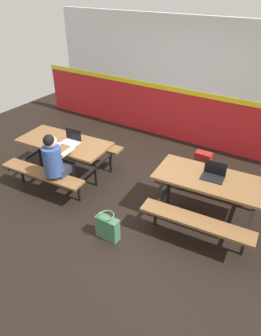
{
  "coord_description": "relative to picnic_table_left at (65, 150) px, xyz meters",
  "views": [
    {
      "loc": [
        2.27,
        -3.53,
        3.22
      ],
      "look_at": [
        0.0,
        0.04,
        0.55
      ],
      "focal_mm": 32.79,
      "sensor_mm": 36.0,
      "label": 1
    }
  ],
  "objects": [
    {
      "name": "ground_plane",
      "position": [
        1.31,
        0.1,
        -0.58
      ],
      "size": [
        10.0,
        10.0,
        0.02
      ],
      "primitive_type": "cube",
      "color": "black"
    },
    {
      "name": "accent_backdrop",
      "position": [
        1.31,
        2.56,
        0.67
      ],
      "size": [
        8.0,
        0.14,
        2.6
      ],
      "color": "red",
      "rests_on": "ground"
    },
    {
      "name": "picnic_table_left",
      "position": [
        0.0,
        0.0,
        0.0
      ],
      "size": [
        1.69,
        1.67,
        0.74
      ],
      "color": "brown",
      "rests_on": "ground"
    },
    {
      "name": "picnic_table_right",
      "position": [
        2.61,
        0.28,
        0.0
      ],
      "size": [
        1.69,
        1.67,
        0.74
      ],
      "color": "brown",
      "rests_on": "ground"
    },
    {
      "name": "student_nearer",
      "position": [
        0.33,
        -0.53,
        0.14
      ],
      "size": [
        0.38,
        0.53,
        1.21
      ],
      "color": "#2D2D38",
      "rests_on": "ground"
    },
    {
      "name": "laptop_silver",
      "position": [
        0.14,
        0.05,
        0.21
      ],
      "size": [
        0.34,
        0.25,
        0.22
      ],
      "color": "silver",
      "rests_on": "picnic_table_left"
    },
    {
      "name": "laptop_dark",
      "position": [
        2.61,
        0.32,
        0.21
      ],
      "size": [
        0.34,
        0.25,
        0.22
      ],
      "color": "black",
      "rests_on": "picnic_table_right"
    },
    {
      "name": "backpack_dark",
      "position": [
        2.07,
        1.47,
        -0.36
      ],
      "size": [
        0.3,
        0.22,
        0.44
      ],
      "color": "maroon",
      "rests_on": "ground"
    },
    {
      "name": "tote_bag_bright",
      "position": [
        1.58,
        -0.89,
        -0.38
      ],
      "size": [
        0.34,
        0.21,
        0.43
      ],
      "color": "#3F724C",
      "rests_on": "ground"
    }
  ]
}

